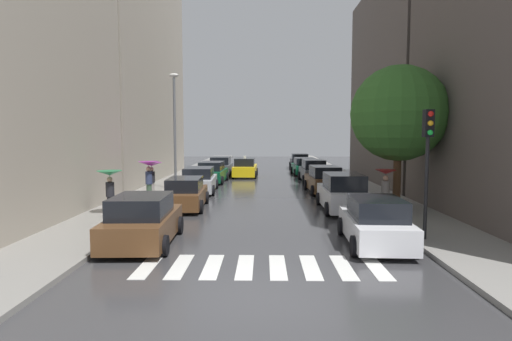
% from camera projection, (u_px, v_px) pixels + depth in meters
% --- Properties ---
extents(ground_plane, '(28.00, 72.00, 0.04)m').
position_uv_depth(ground_plane, '(263.00, 181.00, 33.28)').
color(ground_plane, '#37373A').
extents(sidewalk_left, '(3.00, 72.00, 0.15)m').
position_uv_depth(sidewalk_left, '(181.00, 179.00, 33.39)').
color(sidewalk_left, gray).
rests_on(sidewalk_left, ground).
extents(sidewalk_right, '(3.00, 72.00, 0.15)m').
position_uv_depth(sidewalk_right, '(345.00, 180.00, 33.16)').
color(sidewalk_right, gray).
rests_on(sidewalk_right, ground).
extents(crosswalk_stripes, '(6.75, 2.20, 0.01)m').
position_uv_depth(crosswalk_stripes, '(261.00, 267.00, 11.59)').
color(crosswalk_stripes, silver).
rests_on(crosswalk_stripes, ground).
extents(building_left_mid, '(6.00, 18.38, 19.77)m').
position_uv_depth(building_left_mid, '(122.00, 54.00, 32.76)').
color(building_left_mid, '#9E9384').
rests_on(building_left_mid, ground).
extents(building_right_mid, '(6.00, 14.82, 14.56)m').
position_uv_depth(building_right_mid, '(413.00, 84.00, 30.81)').
color(building_right_mid, '#564C47').
rests_on(building_right_mid, ground).
extents(parked_car_left_nearest, '(2.28, 4.38, 1.66)m').
position_uv_depth(parked_car_left_nearest, '(143.00, 221.00, 13.90)').
color(parked_car_left_nearest, brown).
rests_on(parked_car_left_nearest, ground).
extents(parked_car_left_second, '(2.12, 4.39, 1.53)m').
position_uv_depth(parked_car_left_second, '(185.00, 194.00, 20.64)').
color(parked_car_left_second, brown).
rests_on(parked_car_left_second, ground).
extents(parked_car_left_third, '(2.29, 4.73, 1.58)m').
position_uv_depth(parked_car_left_third, '(199.00, 181.00, 26.42)').
color(parked_car_left_third, '#B2B7BF').
rests_on(parked_car_left_third, ground).
extents(parked_car_left_fourth, '(2.21, 4.54, 1.59)m').
position_uv_depth(parked_car_left_fourth, '(212.00, 173.00, 31.71)').
color(parked_car_left_fourth, '#0C4C2D').
rests_on(parked_car_left_fourth, ground).
extents(parked_car_left_fifth, '(2.07, 4.37, 1.65)m').
position_uv_depth(parked_car_left_fifth, '(221.00, 167.00, 37.48)').
color(parked_car_left_fifth, '#474C51').
rests_on(parked_car_left_fifth, ground).
extents(parked_car_right_nearest, '(2.12, 4.21, 1.60)m').
position_uv_depth(parked_car_right_nearest, '(375.00, 223.00, 13.76)').
color(parked_car_right_nearest, silver).
rests_on(parked_car_right_nearest, ground).
extents(parked_car_right_second, '(2.11, 4.55, 1.78)m').
position_uv_depth(parked_car_right_second, '(343.00, 193.00, 20.11)').
color(parked_car_right_second, silver).
rests_on(parked_car_right_second, ground).
extents(parked_car_right_third, '(2.21, 4.45, 1.68)m').
position_uv_depth(parked_car_right_third, '(324.00, 180.00, 26.25)').
color(parked_car_right_third, brown).
rests_on(parked_car_right_third, ground).
extents(parked_car_right_fourth, '(2.05, 4.41, 1.71)m').
position_uv_depth(parked_car_right_fourth, '(313.00, 171.00, 32.44)').
color(parked_car_right_fourth, '#474C51').
rests_on(parked_car_right_fourth, ground).
extents(parked_car_right_fifth, '(2.28, 4.26, 1.55)m').
position_uv_depth(parked_car_right_fifth, '(304.00, 167.00, 37.77)').
color(parked_car_right_fifth, '#0C4C2D').
rests_on(parked_car_right_fifth, ground).
extents(parked_car_right_sixth, '(2.19, 4.72, 1.60)m').
position_uv_depth(parked_car_right_sixth, '(299.00, 162.00, 44.51)').
color(parked_car_right_sixth, black).
rests_on(parked_car_right_sixth, ground).
extents(taxi_midroad, '(2.15, 4.65, 1.81)m').
position_uv_depth(taxi_midroad, '(245.00, 168.00, 35.98)').
color(taxi_midroad, yellow).
rests_on(taxi_midroad, ground).
extents(pedestrian_foreground, '(1.09, 1.09, 2.05)m').
position_uv_depth(pedestrian_foreground, '(149.00, 171.00, 22.35)').
color(pedestrian_foreground, '#38513D').
rests_on(pedestrian_foreground, sidewalk_left).
extents(pedestrian_near_tree, '(1.08, 1.08, 1.91)m').
position_uv_depth(pedestrian_near_tree, '(110.00, 182.00, 18.34)').
color(pedestrian_near_tree, black).
rests_on(pedestrian_near_tree, sidewalk_left).
extents(pedestrian_by_kerb, '(0.95, 0.95, 1.90)m').
position_uv_depth(pedestrian_by_kerb, '(386.00, 182.00, 19.02)').
color(pedestrian_by_kerb, navy).
rests_on(pedestrian_by_kerb, sidewalk_right).
extents(pedestrian_far_side, '(1.16, 1.16, 1.91)m').
position_uv_depth(pedestrian_far_side, '(152.00, 171.00, 23.63)').
color(pedestrian_far_side, gray).
rests_on(pedestrian_far_side, sidewalk_left).
extents(street_tree_right, '(4.42, 4.42, 6.67)m').
position_uv_depth(street_tree_right, '(399.00, 114.00, 19.46)').
color(street_tree_right, '#513823').
rests_on(street_tree_right, sidewalk_right).
extents(traffic_light_right_corner, '(0.30, 0.42, 4.30)m').
position_uv_depth(traffic_light_right_corner, '(428.00, 145.00, 13.81)').
color(traffic_light_right_corner, black).
rests_on(traffic_light_right_corner, sidewalk_right).
extents(lamp_post_left, '(0.60, 0.28, 7.29)m').
position_uv_depth(lamp_post_left, '(175.00, 123.00, 26.50)').
color(lamp_post_left, '#595B60').
rests_on(lamp_post_left, sidewalk_left).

